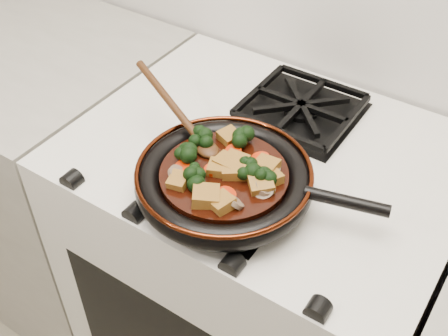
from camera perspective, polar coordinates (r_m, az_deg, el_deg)
The scene contains 33 objects.
stove at distance 1.44m, azimuth 3.44°, elevation -11.91°, with size 0.76×0.60×0.90m, color silver.
burner_grate_front at distance 1.01m, azimuth 0.40°, elevation -1.77°, with size 0.23×0.23×0.03m, color black, non-canonical shape.
burner_grate_back at distance 1.20m, azimuth 7.82°, elevation 6.03°, with size 0.23×0.23×0.03m, color black, non-canonical shape.
skillet at distance 0.97m, azimuth 0.13°, elevation -1.17°, with size 0.43×0.31×0.05m.
braising_sauce at distance 0.97m, azimuth 0.00°, elevation -0.92°, with size 0.22×0.22×0.02m, color black.
tofu_cube_0 at distance 0.93m, azimuth 3.75°, elevation -1.61°, with size 0.04×0.04×0.02m, color #936322.
tofu_cube_1 at distance 0.97m, azimuth 1.10°, elevation 0.49°, with size 0.04×0.04×0.02m, color #936322.
tofu_cube_2 at distance 0.96m, azimuth -0.65°, elevation -0.01°, with size 0.04×0.03×0.02m, color #936322.
tofu_cube_3 at distance 0.97m, azimuth 0.30°, elevation 0.43°, with size 0.04×0.04×0.02m, color #936322.
tofu_cube_4 at distance 0.90m, azimuth -0.24°, elevation -3.58°, with size 0.04×0.04×0.02m, color #936322.
tofu_cube_5 at distance 0.96m, azimuth 1.11°, elevation -0.09°, with size 0.04×0.05×0.02m, color #936322.
tofu_cube_6 at distance 0.97m, azimuth 4.36°, elevation 0.20°, with size 0.04×0.03×0.02m, color #936322.
tofu_cube_7 at distance 0.91m, azimuth -1.87°, elevation -2.92°, with size 0.04×0.04×0.02m, color #936322.
tofu_cube_8 at distance 0.94m, azimuth -4.64°, elevation -1.35°, with size 0.03×0.03×0.02m, color #936322.
tofu_cube_9 at distance 0.95m, azimuth 4.71°, elevation -0.93°, with size 0.03×0.04×0.02m, color #936322.
tofu_cube_10 at distance 1.03m, azimuth 0.53°, elevation 3.19°, with size 0.03×0.04×0.02m, color #936322.
broccoli_floret_0 at distance 0.95m, azimuth 2.41°, elevation -0.37°, with size 0.06×0.06×0.05m, color black, non-canonical shape.
broccoli_floret_1 at distance 0.98m, azimuth -3.72°, elevation 1.15°, with size 0.06×0.06×0.05m, color black, non-canonical shape.
broccoli_floret_2 at distance 0.94m, azimuth -3.01°, elevation -0.98°, with size 0.06×0.06×0.05m, color black, non-canonical shape.
broccoli_floret_3 at distance 1.01m, azimuth 1.84°, elevation 2.84°, with size 0.06×0.06×0.06m, color black, non-canonical shape.
broccoli_floret_4 at distance 1.01m, azimuth -2.29°, elevation 2.77°, with size 0.06×0.06×0.05m, color black, non-canonical shape.
broccoli_floret_5 at distance 0.94m, azimuth 3.77°, elevation -1.21°, with size 0.06×0.06×0.05m, color black, non-canonical shape.
carrot_coin_0 at distance 0.92m, azimuth 0.28°, elevation -2.67°, with size 0.03×0.03×0.01m, color red.
carrot_coin_1 at distance 1.00m, azimuth 0.97°, elevation 1.76°, with size 0.03×0.03×0.01m, color red.
carrot_coin_2 at distance 0.97m, azimuth -4.17°, elevation 0.19°, with size 0.03×0.03×0.01m, color red.
carrot_coin_3 at distance 0.99m, azimuth 3.72°, elevation 1.01°, with size 0.03×0.03×0.01m, color red.
carrot_coin_4 at distance 0.96m, azimuth -1.15°, elevation -0.16°, with size 0.03×0.03×0.01m, color red.
mushroom_slice_0 at distance 0.95m, azimuth -4.74°, elevation -0.61°, with size 0.03×0.03×0.01m, color #7E6349.
mushroom_slice_1 at distance 0.97m, azimuth 4.72°, elevation 0.03°, with size 0.04×0.04×0.01m, color #7E6349.
mushroom_slice_2 at distance 0.90m, azimuth 1.15°, elevation -3.49°, with size 0.03×0.03×0.01m, color #7E6349.
mushroom_slice_3 at distance 0.93m, azimuth 3.99°, elevation -2.12°, with size 0.04×0.04×0.01m, color #7E6349.
mushroom_slice_4 at distance 0.93m, azimuth 4.15°, elevation -1.94°, with size 0.04×0.04×0.01m, color #7E6349.
wooden_spoon at distance 1.04m, azimuth -3.85°, elevation 4.59°, with size 0.15×0.08×0.24m.
Camera 1 is at (0.39, 0.94, 1.61)m, focal length 45.00 mm.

